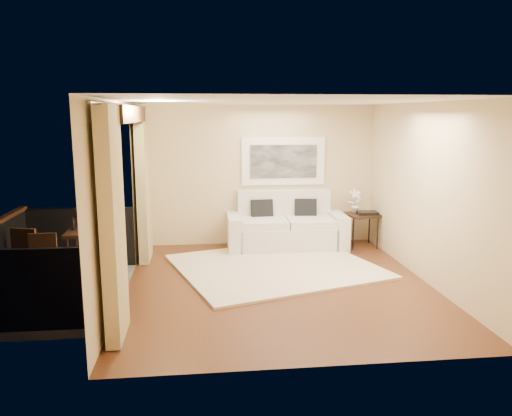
{
  "coord_description": "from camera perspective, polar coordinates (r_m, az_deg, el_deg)",
  "views": [
    {
      "loc": [
        -1.13,
        -7.07,
        2.52
      ],
      "look_at": [
        -0.26,
        0.68,
        1.05
      ],
      "focal_mm": 35.0,
      "sensor_mm": 36.0,
      "label": 1
    }
  ],
  "objects": [
    {
      "name": "candle",
      "position": [
        8.21,
        -18.1,
        -1.9
      ],
      "size": [
        0.06,
        0.06,
        0.07
      ],
      "primitive_type": "cylinder",
      "color": "red",
      "rests_on": "bistro_table"
    },
    {
      "name": "balcony_chair_far",
      "position": [
        8.11,
        -24.57,
        -4.62
      ],
      "size": [
        0.48,
        0.48,
        0.9
      ],
      "rotation": [
        0.0,
        0.0,
        2.87
      ],
      "color": "black",
      "rests_on": "balcony"
    },
    {
      "name": "balcony",
      "position": [
        7.76,
        -22.54,
        -7.75
      ],
      "size": [
        1.81,
        2.6,
        1.17
      ],
      "color": "#605B56",
      "rests_on": "ground"
    },
    {
      "name": "artwork",
      "position": [
        9.71,
        3.14,
        5.35
      ],
      "size": [
        1.62,
        0.07,
        0.92
      ],
      "color": "white",
      "rests_on": "room_shell"
    },
    {
      "name": "floor",
      "position": [
        7.59,
        2.59,
        -8.73
      ],
      "size": [
        5.0,
        5.0,
        0.0
      ],
      "primitive_type": "plane",
      "color": "#5B311A",
      "rests_on": "ground"
    },
    {
      "name": "tray",
      "position": [
        9.73,
        12.6,
        -0.55
      ],
      "size": [
        0.39,
        0.3,
        0.05
      ],
      "primitive_type": "cube",
      "rotation": [
        0.0,
        0.0,
        -0.05
      ],
      "color": "black",
      "rests_on": "side_table"
    },
    {
      "name": "rug",
      "position": [
        8.38,
        2.22,
        -6.68
      ],
      "size": [
        3.75,
        3.49,
        0.04
      ],
      "primitive_type": "cube",
      "rotation": [
        0.0,
        0.0,
        0.31
      ],
      "color": "beige",
      "rests_on": "floor"
    },
    {
      "name": "glass_b",
      "position": [
        8.02,
        -17.0,
        -1.94
      ],
      "size": [
        0.06,
        0.06,
        0.12
      ],
      "primitive_type": "cylinder",
      "color": "silver",
      "rests_on": "bistro_table"
    },
    {
      "name": "sofa",
      "position": [
        9.55,
        3.43,
        -2.29
      ],
      "size": [
        2.24,
        0.99,
        1.07
      ],
      "rotation": [
        0.0,
        0.0,
        -0.01
      ],
      "color": "silver",
      "rests_on": "floor"
    },
    {
      "name": "orchid",
      "position": [
        9.77,
        11.25,
        0.84
      ],
      "size": [
        0.28,
        0.21,
        0.48
      ],
      "primitive_type": "imported",
      "rotation": [
        0.0,
        0.0,
        0.16
      ],
      "color": "white",
      "rests_on": "side_table"
    },
    {
      "name": "balcony_chair_near",
      "position": [
        7.62,
        -23.22,
        -5.56
      ],
      "size": [
        0.4,
        0.4,
        0.88
      ],
      "rotation": [
        0.0,
        0.0,
        0.05
      ],
      "color": "black",
      "rests_on": "balcony"
    },
    {
      "name": "side_table",
      "position": [
        9.77,
        12.02,
        -0.97
      ],
      "size": [
        0.73,
        0.73,
        0.64
      ],
      "rotation": [
        0.0,
        0.0,
        0.28
      ],
      "color": "black",
      "rests_on": "floor"
    },
    {
      "name": "glass_a",
      "position": [
        7.95,
        -17.97,
        -2.11
      ],
      "size": [
        0.06,
        0.06,
        0.12
      ],
      "primitive_type": "cylinder",
      "color": "silver",
      "rests_on": "bistro_table"
    },
    {
      "name": "curtains",
      "position": [
        7.23,
        -14.07,
        0.93
      ],
      "size": [
        0.16,
        4.8,
        2.64
      ],
      "color": "tan",
      "rests_on": "ground"
    },
    {
      "name": "ice_bucket",
      "position": [
        8.13,
        -19.62,
        -1.63
      ],
      "size": [
        0.18,
        0.18,
        0.2
      ],
      "primitive_type": "cylinder",
      "color": "silver",
      "rests_on": "bistro_table"
    },
    {
      "name": "bistro_table",
      "position": [
        8.07,
        -18.51,
        -2.99
      ],
      "size": [
        0.67,
        0.67,
        0.77
      ],
      "rotation": [
        0.0,
        0.0,
        0.01
      ],
      "color": "black",
      "rests_on": "balcony"
    },
    {
      "name": "room_shell",
      "position": [
        7.14,
        -14.67,
        10.33
      ],
      "size": [
        5.0,
        6.4,
        5.0
      ],
      "color": "white",
      "rests_on": "ground"
    },
    {
      "name": "vase",
      "position": [
        7.9,
        -19.29,
        -2.04
      ],
      "size": [
        0.04,
        0.04,
        0.18
      ],
      "primitive_type": "cylinder",
      "color": "white",
      "rests_on": "bistro_table"
    }
  ]
}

